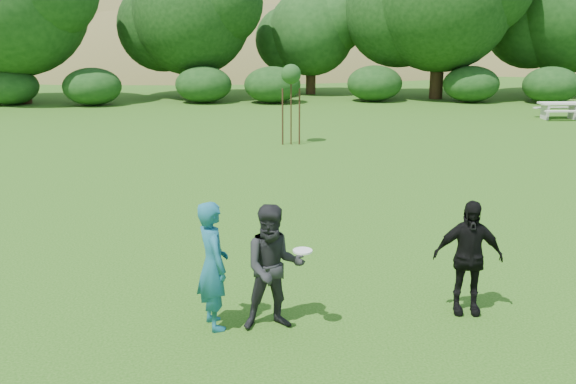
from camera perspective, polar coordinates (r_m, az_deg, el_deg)
name	(u,v)px	position (r m, az deg, el deg)	size (l,w,h in m)	color
ground	(299,314)	(9.77, 1.02, -10.76)	(120.00, 120.00, 0.00)	#19470C
player_teal	(213,265)	(9.11, -6.70, -6.48)	(0.68, 0.44, 1.85)	#1A5E78
player_grey	(274,267)	(9.02, -1.27, -6.73)	(0.88, 0.69, 1.81)	#232426
player_black	(468,257)	(9.87, 15.69, -5.60)	(1.02, 0.42, 1.74)	black
frisbee	(303,251)	(8.77, 1.31, -5.26)	(0.27, 0.27, 0.03)	white
sapling	(291,76)	(22.82, 0.27, 10.24)	(0.70, 0.70, 2.85)	#382416
picnic_table	(559,108)	(31.80, 22.97, 6.91)	(1.80, 1.48, 0.76)	silver
hillside	(253,160)	(78.92, -3.11, 2.88)	(150.00, 72.00, 52.00)	olive
tree_row	(319,12)	(37.69, 2.79, 15.73)	(53.92, 10.38, 9.62)	#3A2616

